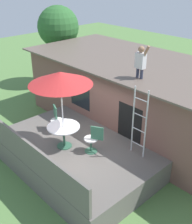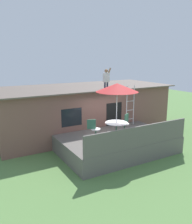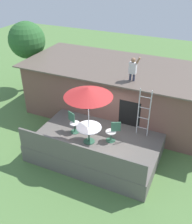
{
  "view_description": "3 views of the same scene",
  "coord_description": "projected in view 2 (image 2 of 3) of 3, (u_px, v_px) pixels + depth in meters",
  "views": [
    {
      "loc": [
        6.15,
        -4.8,
        6.0
      ],
      "look_at": [
        -0.26,
        1.18,
        1.53
      ],
      "focal_mm": 45.5,
      "sensor_mm": 36.0,
      "label": 1
    },
    {
      "loc": [
        -6.19,
        -8.84,
        4.43
      ],
      "look_at": [
        -0.45,
        1.19,
        1.77
      ],
      "focal_mm": 37.84,
      "sensor_mm": 36.0,
      "label": 2
    },
    {
      "loc": [
        3.66,
        -8.07,
        7.56
      ],
      "look_at": [
        -0.21,
        0.43,
        1.88
      ],
      "focal_mm": 41.5,
      "sensor_mm": 36.0,
      "label": 3
    }
  ],
  "objects": [
    {
      "name": "ground_plane",
      "position": [
        116.0,
        151.0,
        11.47
      ],
      "size": [
        40.0,
        40.0,
        0.0
      ],
      "primitive_type": "plane",
      "color": "#567F42"
    },
    {
      "name": "patio_chair_left",
      "position": [
        94.0,
        129.0,
        10.74
      ],
      "size": [
        0.6,
        0.44,
        0.92
      ],
      "rotation": [
        0.0,
        0.0,
        -0.4
      ],
      "color": "#33664C",
      "rests_on": "deck"
    },
    {
      "name": "house",
      "position": [
        83.0,
        109.0,
        14.2
      ],
      "size": [
        10.5,
        4.5,
        2.79
      ],
      "color": "brown",
      "rests_on": "ground"
    },
    {
      "name": "patio_chair_right",
      "position": [
        125.0,
        124.0,
        11.68
      ],
      "size": [
        0.58,
        0.44,
        0.92
      ],
      "rotation": [
        0.0,
        0.0,
        -2.64
      ],
      "color": "#33664C",
      "rests_on": "deck"
    },
    {
      "name": "deck",
      "position": [
        116.0,
        143.0,
        11.38
      ],
      "size": [
        5.34,
        3.45,
        0.8
      ],
      "primitive_type": "cube",
      "color": "#605B56",
      "rests_on": "ground"
    },
    {
      "name": "deck_railing",
      "position": [
        140.0,
        136.0,
        9.77
      ],
      "size": [
        5.24,
        0.08,
        0.9
      ],
      "primitive_type": "cube",
      "color": "#605B56",
      "rests_on": "deck"
    },
    {
      "name": "step_ladder",
      "position": [
        130.0,
        106.0,
        12.81
      ],
      "size": [
        0.52,
        0.04,
        2.2
      ],
      "color": "silver",
      "rests_on": "deck"
    },
    {
      "name": "patio_umbrella",
      "position": [
        117.0,
        88.0,
        10.43
      ],
      "size": [
        1.9,
        1.9,
        2.54
      ],
      "color": "silver",
      "rests_on": "deck"
    },
    {
      "name": "patio_table",
      "position": [
        116.0,
        126.0,
        10.83
      ],
      "size": [
        1.04,
        1.04,
        0.74
      ],
      "color": "#33664C",
      "rests_on": "deck"
    },
    {
      "name": "person_figure",
      "position": [
        106.0,
        77.0,
        12.9
      ],
      "size": [
        0.47,
        0.2,
        1.11
      ],
      "color": "#33384C",
      "rests_on": "house"
    }
  ]
}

